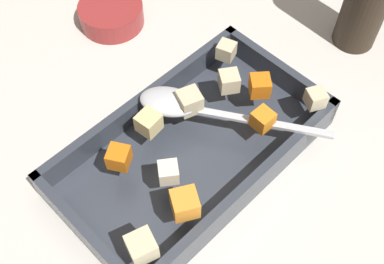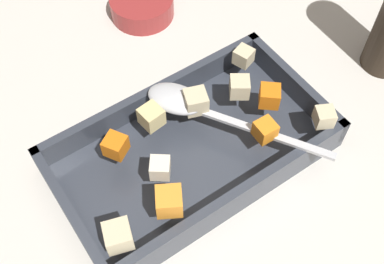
% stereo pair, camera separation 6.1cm
% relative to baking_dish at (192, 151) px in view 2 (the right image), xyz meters
% --- Properties ---
extents(ground_plane, '(4.00, 4.00, 0.00)m').
position_rel_baking_dish_xyz_m(ground_plane, '(-0.00, -0.02, -0.02)').
color(ground_plane, beige).
extents(baking_dish, '(0.36, 0.20, 0.05)m').
position_rel_baking_dish_xyz_m(baking_dish, '(0.00, 0.00, 0.00)').
color(baking_dish, '#333842').
rests_on(baking_dish, ground_plane).
extents(carrot_chunk_under_handle, '(0.04, 0.04, 0.03)m').
position_rel_baking_dish_xyz_m(carrot_chunk_under_handle, '(0.09, -0.04, 0.05)').
color(carrot_chunk_under_handle, orange).
rests_on(carrot_chunk_under_handle, baking_dish).
extents(carrot_chunk_near_right, '(0.03, 0.03, 0.02)m').
position_rel_baking_dish_xyz_m(carrot_chunk_near_right, '(-0.08, 0.05, 0.05)').
color(carrot_chunk_near_right, orange).
rests_on(carrot_chunk_near_right, baking_dish).
extents(carrot_chunk_corner_sw, '(0.04, 0.04, 0.03)m').
position_rel_baking_dish_xyz_m(carrot_chunk_corner_sw, '(-0.12, 0.01, 0.05)').
color(carrot_chunk_corner_sw, orange).
rests_on(carrot_chunk_corner_sw, baking_dish).
extents(carrot_chunk_corner_se, '(0.04, 0.04, 0.03)m').
position_rel_baking_dish_xyz_m(carrot_chunk_corner_se, '(0.08, 0.07, 0.05)').
color(carrot_chunk_corner_se, orange).
rests_on(carrot_chunk_corner_se, baking_dish).
extents(potato_chunk_near_spoon, '(0.04, 0.04, 0.03)m').
position_rel_baking_dish_xyz_m(potato_chunk_near_spoon, '(0.15, 0.07, 0.05)').
color(potato_chunk_near_spoon, beige).
rests_on(potato_chunk_near_spoon, baking_dish).
extents(potato_chunk_center, '(0.03, 0.03, 0.02)m').
position_rel_baking_dish_xyz_m(potato_chunk_center, '(-0.13, -0.06, 0.05)').
color(potato_chunk_center, beige).
rests_on(potato_chunk_center, baking_dish).
extents(potato_chunk_heap_top, '(0.04, 0.04, 0.03)m').
position_rel_baking_dish_xyz_m(potato_chunk_heap_top, '(-0.03, -0.03, 0.05)').
color(potato_chunk_heap_top, beige).
rests_on(potato_chunk_heap_top, baking_dish).
extents(potato_chunk_far_left, '(0.03, 0.03, 0.02)m').
position_rel_baking_dish_xyz_m(potato_chunk_far_left, '(-0.15, 0.08, 0.05)').
color(potato_chunk_far_left, beige).
rests_on(potato_chunk_far_left, baking_dish).
extents(potato_chunk_back_center, '(0.04, 0.04, 0.03)m').
position_rel_baking_dish_xyz_m(potato_chunk_back_center, '(-0.09, -0.02, 0.05)').
color(potato_chunk_back_center, beige).
rests_on(potato_chunk_back_center, baking_dish).
extents(potato_chunk_heap_side, '(0.03, 0.03, 0.03)m').
position_rel_baking_dish_xyz_m(potato_chunk_heap_side, '(0.03, -0.05, 0.05)').
color(potato_chunk_heap_side, '#E0CC89').
rests_on(potato_chunk_heap_side, baking_dish).
extents(parsnip_chunk_far_right, '(0.03, 0.03, 0.02)m').
position_rel_baking_dish_xyz_m(parsnip_chunk_far_right, '(0.06, 0.02, 0.05)').
color(parsnip_chunk_far_right, silver).
rests_on(parsnip_chunk_far_right, baking_dish).
extents(serving_spoon, '(0.16, 0.23, 0.02)m').
position_rel_baking_dish_xyz_m(serving_spoon, '(-0.02, -0.04, 0.05)').
color(serving_spoon, silver).
rests_on(serving_spoon, baking_dish).
extents(small_prep_bowl, '(0.11, 0.11, 0.04)m').
position_rel_baking_dish_xyz_m(small_prep_bowl, '(-0.09, -0.28, 0.00)').
color(small_prep_bowl, maroon).
rests_on(small_prep_bowl, ground_plane).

